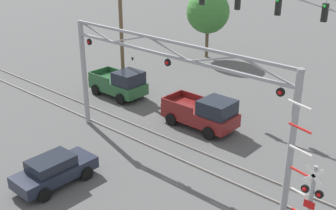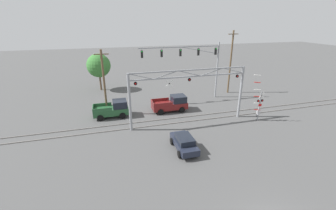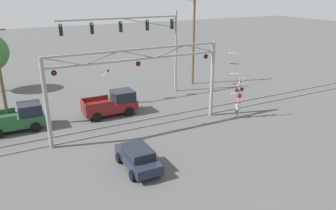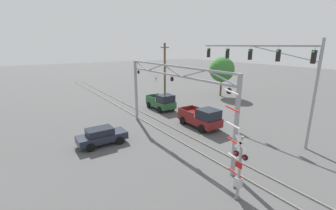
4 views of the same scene
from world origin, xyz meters
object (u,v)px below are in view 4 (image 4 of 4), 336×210
object	(u,v)px
crossing_signal_mast	(238,166)
pickup_truck_lead	(201,118)
traffic_signal_span	(275,68)
background_tree_beyond_span	(222,69)
utility_pole_left	(165,75)
pickup_truck_following	(162,102)
sedan_waiting	(102,136)
crossing_gantry	(172,92)

from	to	relation	value
crossing_signal_mast	pickup_truck_lead	bearing A→B (deg)	147.53
traffic_signal_span	background_tree_beyond_span	world-z (taller)	traffic_signal_span
traffic_signal_span	utility_pole_left	xyz separation A→B (m)	(-13.97, -2.59, -1.93)
pickup_truck_following	utility_pole_left	bearing A→B (deg)	127.53
pickup_truck_following	sedan_waiting	bearing A→B (deg)	-58.28
pickup_truck_lead	background_tree_beyond_span	bearing A→B (deg)	126.13
pickup_truck_following	background_tree_beyond_span	distance (m)	13.46
traffic_signal_span	sedan_waiting	distance (m)	16.44
crossing_gantry	traffic_signal_span	xyz separation A→B (m)	(4.33, 8.20, 2.02)
crossing_signal_mast	pickup_truck_lead	distance (m)	11.38
sedan_waiting	utility_pole_left	world-z (taller)	utility_pole_left
pickup_truck_lead	pickup_truck_following	distance (m)	8.02
traffic_signal_span	background_tree_beyond_span	distance (m)	17.54
crossing_gantry	crossing_signal_mast	size ratio (longest dim) A/B	2.37
pickup_truck_lead	crossing_gantry	bearing A→B (deg)	-79.34
pickup_truck_following	sedan_waiting	world-z (taller)	pickup_truck_following
sedan_waiting	utility_pole_left	distance (m)	13.83
crossing_signal_mast	traffic_signal_span	world-z (taller)	traffic_signal_span
crossing_gantry	utility_pole_left	xyz separation A→B (m)	(-9.63, 5.61, 0.09)
crossing_gantry	sedan_waiting	distance (m)	7.16
pickup_truck_following	background_tree_beyond_span	bearing A→B (deg)	96.89
utility_pole_left	sedan_waiting	bearing A→B (deg)	-57.71
pickup_truck_lead	pickup_truck_following	world-z (taller)	same
pickup_truck_following	sedan_waiting	xyz separation A→B (m)	(6.33, -10.24, -0.27)
pickup_truck_following	utility_pole_left	world-z (taller)	utility_pole_left
sedan_waiting	background_tree_beyond_span	xyz separation A→B (m)	(-7.89, 23.16, 3.69)
pickup_truck_following	utility_pole_left	size ratio (longest dim) A/B	0.52
pickup_truck_lead	utility_pole_left	distance (m)	9.53
sedan_waiting	background_tree_beyond_span	world-z (taller)	background_tree_beyond_span
sedan_waiting	utility_pole_left	bearing A→B (deg)	122.29
traffic_signal_span	background_tree_beyond_span	xyz separation A→B (m)	(-14.74, 9.31, -1.94)
sedan_waiting	crossing_signal_mast	bearing A→B (deg)	19.32
crossing_signal_mast	traffic_signal_span	bearing A→B (deg)	114.00
crossing_signal_mast	sedan_waiting	distance (m)	12.00
traffic_signal_span	pickup_truck_following	distance (m)	14.68
crossing_gantry	pickup_truck_lead	xyz separation A→B (m)	(-0.83, 4.39, -3.34)
crossing_signal_mast	traffic_signal_span	distance (m)	11.70
traffic_signal_span	pickup_truck_following	world-z (taller)	traffic_signal_span
crossing_signal_mast	traffic_signal_span	size ratio (longest dim) A/B	0.48
crossing_signal_mast	pickup_truck_following	distance (m)	18.70
pickup_truck_lead	sedan_waiting	distance (m)	10.18
crossing_gantry	pickup_truck_following	world-z (taller)	crossing_gantry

